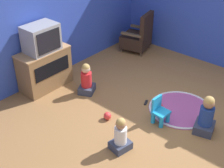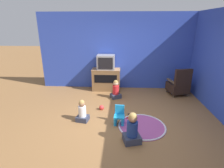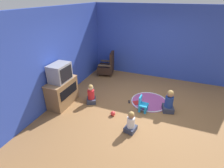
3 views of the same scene
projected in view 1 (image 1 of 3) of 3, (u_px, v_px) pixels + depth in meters
name	position (u px, v px, depth m)	size (l,w,h in m)	color
ground_plane	(156.00, 117.00, 5.35)	(30.00, 30.00, 0.00)	olive
wall_back	(43.00, 12.00, 5.88)	(5.56, 0.12, 2.70)	#2D47B2
tv_cabinet	(45.00, 68.00, 5.97)	(1.01, 0.48, 0.78)	brown
television	(41.00, 38.00, 5.63)	(0.61, 0.45, 0.50)	#939399
black_armchair	(138.00, 37.00, 7.38)	(0.71, 0.72, 0.95)	brown
yellow_kid_chair	(160.00, 113.00, 5.13)	(0.27, 0.26, 0.46)	#1E99DB
play_mat	(181.00, 109.00, 5.52)	(1.13, 1.13, 0.04)	#A54C8C
child_watching_left	(86.00, 80.00, 5.87)	(0.40, 0.38, 0.61)	#33384C
child_watching_center	(121.00, 136.00, 4.56)	(0.33, 0.30, 0.56)	#33384C
child_watching_right	(206.00, 117.00, 4.88)	(0.40, 0.37, 0.67)	#33384C
toy_ball	(107.00, 116.00, 5.26)	(0.13, 0.13, 0.13)	red
book	(157.00, 107.00, 5.56)	(0.28, 0.28, 0.02)	#B22323
remote_control	(146.00, 103.00, 5.69)	(0.16, 0.09, 0.02)	black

